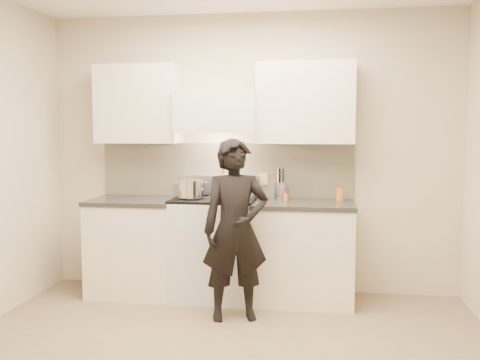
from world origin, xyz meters
name	(u,v)px	position (x,y,z in m)	size (l,w,h in m)	color
room_shell	(219,127)	(-0.06, 0.37, 1.60)	(4.04, 3.54, 2.70)	beige
stove	(215,247)	(-0.30, 1.42, 0.47)	(0.76, 0.65, 0.96)	silver
counter_right	(303,252)	(0.53, 1.43, 0.46)	(0.92, 0.67, 0.92)	#EBE6CA
counter_left	(135,246)	(-1.08, 1.43, 0.46)	(0.82, 0.67, 0.92)	#EBE6CA
wok	(231,184)	(-0.17, 1.57, 1.07)	(0.40, 0.49, 0.32)	silver
stock_pot	(191,189)	(-0.50, 1.32, 1.04)	(0.33, 0.28, 0.16)	silver
utensil_crock	(280,189)	(0.30, 1.66, 1.01)	(0.11, 0.11, 0.29)	#AEB0BC
spice_jar	(286,195)	(0.36, 1.55, 0.96)	(0.04, 0.04, 0.09)	#BF831C
oil_glass	(340,194)	(0.86, 1.57, 0.98)	(0.07, 0.07, 0.12)	#BE701D
person	(235,230)	(-0.01, 0.86, 0.75)	(0.55, 0.36, 1.51)	black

